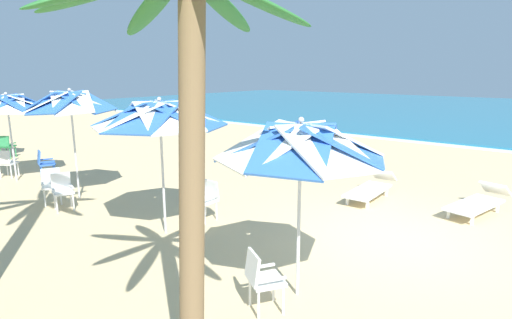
{
  "coord_description": "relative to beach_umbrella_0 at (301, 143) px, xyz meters",
  "views": [
    {
      "loc": [
        2.55,
        -7.59,
        3.21
      ],
      "look_at": [
        -3.85,
        0.33,
        1.0
      ],
      "focal_mm": 28.72,
      "sensor_mm": 36.0,
      "label": 1
    }
  ],
  "objects": [
    {
      "name": "plastic_chair_8",
      "position": [
        -13.75,
        1.22,
        -1.75
      ],
      "size": [
        0.62,
        0.63,
        0.87
      ],
      "color": "#2D8C4C",
      "rests_on": "ground"
    },
    {
      "name": "surf_foam",
      "position": [
        0.4,
        14.54,
        -2.24
      ],
      "size": [
        80.0,
        0.7,
        0.01
      ],
      "primitive_type": "cube",
      "color": "white",
      "rests_on": "ground"
    },
    {
      "name": "beach_umbrella_3",
      "position": [
        -10.01,
        0.07,
        0.03
      ],
      "size": [
        2.37,
        2.37,
        2.62
      ],
      "color": "silver",
      "rests_on": "ground"
    },
    {
      "name": "sun_lounger_0",
      "position": [
        1.31,
        5.54,
        -1.97
      ],
      "size": [
        1.08,
        2.23,
        0.62
      ],
      "color": "white",
      "rests_on": "ground"
    },
    {
      "name": "plastic_chair_0",
      "position": [
        -0.15,
        -0.66,
        -1.75
      ],
      "size": [
        0.61,
        0.62,
        0.87
      ],
      "color": "white",
      "rests_on": "ground"
    },
    {
      "name": "beach_umbrella_0",
      "position": [
        0.0,
        0.0,
        0.0
      ],
      "size": [
        2.38,
        2.38,
        2.61
      ],
      "color": "silver",
      "rests_on": "ground"
    },
    {
      "name": "beach_umbrella_1",
      "position": [
        -3.36,
        0.29,
        0.13
      ],
      "size": [
        2.59,
        2.59,
        2.73
      ],
      "color": "silver",
      "rests_on": "ground"
    },
    {
      "name": "beach_umbrella_2",
      "position": [
        -6.93,
        0.37,
        0.19
      ],
      "size": [
        2.24,
        2.24,
        2.8
      ],
      "color": "silver",
      "rests_on": "ground"
    },
    {
      "name": "plastic_chair_5",
      "position": [
        -10.61,
        0.07,
        -1.75
      ],
      "size": [
        0.62,
        0.63,
        0.87
      ],
      "color": "white",
      "rests_on": "ground"
    },
    {
      "name": "plastic_chair_3",
      "position": [
        -7.05,
        -0.23,
        -1.75
      ],
      "size": [
        0.6,
        0.58,
        0.87
      ],
      "color": "white",
      "rests_on": "ground"
    },
    {
      "name": "plastic_chair_6",
      "position": [
        -9.64,
        0.76,
        -1.75
      ],
      "size": [
        0.56,
        0.58,
        0.87
      ],
      "color": "blue",
      "rests_on": "ground"
    },
    {
      "name": "plastic_chair_1",
      "position": [
        -3.26,
        1.37,
        -1.75
      ],
      "size": [
        0.45,
        0.48,
        0.87
      ],
      "color": "white",
      "rests_on": "ground"
    },
    {
      "name": "sun_lounger_1",
      "position": [
        -1.08,
        5.08,
        -1.97
      ],
      "size": [
        0.69,
        2.16,
        0.62
      ],
      "color": "white",
      "rests_on": "ground"
    },
    {
      "name": "ground_plane",
      "position": [
        0.4,
        2.97,
        -2.25
      ],
      "size": [
        80.0,
        80.0,
        0.0
      ],
      "primitive_type": "plane",
      "color": "#D3B784"
    },
    {
      "name": "palm_tree_2",
      "position": [
        0.15,
        -2.15,
        0.62
      ],
      "size": [
        3.35,
        2.69,
        4.1
      ],
      "color": "brown",
      "rests_on": "ground"
    },
    {
      "name": "plastic_chair_2",
      "position": [
        -6.37,
        -0.3,
        -1.75
      ],
      "size": [
        0.58,
        0.55,
        0.87
      ],
      "color": "white",
      "rests_on": "ground"
    }
  ]
}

